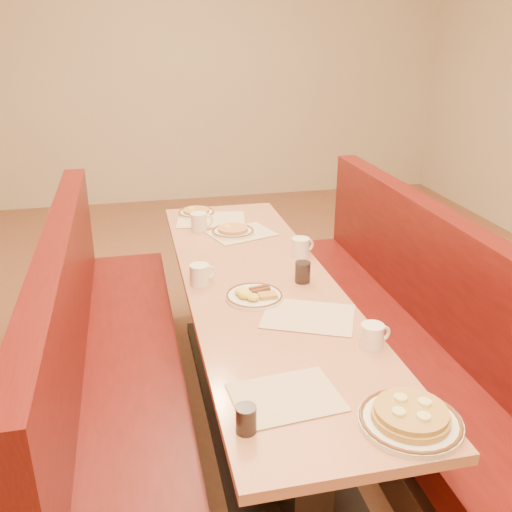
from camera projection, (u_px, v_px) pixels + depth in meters
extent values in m
plane|color=#9E6647|center=(260.00, 414.00, 2.96)|extent=(8.00, 8.00, 0.00)
cube|color=beige|center=(175.00, 72.00, 6.04)|extent=(6.00, 0.04, 2.80)
cube|color=black|center=(260.00, 409.00, 2.95)|extent=(0.55, 1.88, 0.06)
cube|color=black|center=(260.00, 356.00, 2.83)|extent=(0.15, 1.75, 0.71)
cube|color=#C4755A|center=(261.00, 287.00, 2.69)|extent=(0.70, 2.50, 0.04)
cube|color=#4C3326|center=(126.00, 417.00, 2.79)|extent=(0.55, 2.50, 0.20)
cube|color=maroon|center=(121.00, 370.00, 2.68)|extent=(0.55, 2.50, 0.16)
cube|color=maroon|center=(63.00, 303.00, 2.50)|extent=(0.12, 2.50, 0.60)
cube|color=#4C3326|center=(382.00, 381.00, 3.06)|extent=(0.55, 2.50, 0.20)
cube|color=maroon|center=(387.00, 338.00, 2.96)|extent=(0.55, 2.50, 0.16)
cube|color=maroon|center=(433.00, 267.00, 2.86)|extent=(0.12, 2.50, 0.60)
cube|color=beige|center=(286.00, 397.00, 1.86)|extent=(0.37, 0.29, 0.00)
cube|color=beige|center=(308.00, 316.00, 2.37)|extent=(0.45, 0.41, 0.00)
cube|color=beige|center=(211.00, 220.00, 3.53)|extent=(0.46, 0.38, 0.00)
cube|color=beige|center=(242.00, 233.00, 3.30)|extent=(0.41, 0.36, 0.00)
cylinder|color=white|center=(410.00, 422.00, 1.74)|extent=(0.32, 0.32, 0.02)
torus|color=brown|center=(410.00, 419.00, 1.73)|extent=(0.31, 0.31, 0.01)
cylinder|color=gold|center=(411.00, 416.00, 1.73)|extent=(0.24, 0.24, 0.02)
cylinder|color=gold|center=(411.00, 411.00, 1.72)|extent=(0.22, 0.22, 0.02)
cylinder|color=#FBF1A3|center=(425.00, 402.00, 1.74)|extent=(0.04, 0.04, 0.01)
cylinder|color=#FBF1A3|center=(400.00, 398.00, 1.76)|extent=(0.04, 0.04, 0.01)
cylinder|color=#FBF1A3|center=(399.00, 412.00, 1.69)|extent=(0.04, 0.04, 0.01)
cylinder|color=#FBF1A3|center=(424.00, 417.00, 1.67)|extent=(0.04, 0.04, 0.01)
cylinder|color=white|center=(254.00, 297.00, 2.53)|extent=(0.26, 0.26, 0.02)
torus|color=brown|center=(254.00, 295.00, 2.53)|extent=(0.26, 0.26, 0.01)
ellipsoid|color=yellow|center=(245.00, 294.00, 2.50)|extent=(0.06, 0.06, 0.04)
ellipsoid|color=yellow|center=(253.00, 297.00, 2.47)|extent=(0.06, 0.06, 0.03)
ellipsoid|color=yellow|center=(240.00, 292.00, 2.53)|extent=(0.05, 0.05, 0.03)
cylinder|color=brown|center=(260.00, 290.00, 2.55)|extent=(0.09, 0.04, 0.02)
cylinder|color=brown|center=(259.00, 288.00, 2.57)|extent=(0.09, 0.04, 0.02)
cube|color=gold|center=(268.00, 295.00, 2.50)|extent=(0.08, 0.06, 0.02)
cylinder|color=white|center=(233.00, 232.00, 3.31)|extent=(0.25, 0.25, 0.02)
torus|color=brown|center=(233.00, 231.00, 3.30)|extent=(0.24, 0.24, 0.01)
cylinder|color=gold|center=(233.00, 229.00, 3.30)|extent=(0.17, 0.17, 0.02)
ellipsoid|color=yellow|center=(227.00, 227.00, 3.31)|extent=(0.05, 0.05, 0.03)
cylinder|color=white|center=(196.00, 213.00, 3.63)|extent=(0.23, 0.23, 0.02)
torus|color=brown|center=(196.00, 212.00, 3.63)|extent=(0.23, 0.23, 0.01)
cylinder|color=gold|center=(196.00, 211.00, 3.63)|extent=(0.16, 0.16, 0.02)
ellipsoid|color=yellow|center=(191.00, 209.00, 3.63)|extent=(0.05, 0.05, 0.02)
cylinder|color=white|center=(372.00, 336.00, 2.14)|extent=(0.09, 0.09, 0.09)
torus|color=white|center=(383.00, 334.00, 2.15)|extent=(0.07, 0.02, 0.07)
cylinder|color=black|center=(373.00, 326.00, 2.12)|extent=(0.08, 0.08, 0.01)
cylinder|color=white|center=(200.00, 275.00, 2.65)|extent=(0.09, 0.09, 0.10)
torus|color=white|center=(209.00, 272.00, 2.68)|extent=(0.07, 0.04, 0.07)
cylinder|color=black|center=(199.00, 266.00, 2.64)|extent=(0.08, 0.08, 0.01)
cylinder|color=white|center=(301.00, 247.00, 2.97)|extent=(0.09, 0.09, 0.10)
torus|color=white|center=(308.00, 245.00, 3.00)|extent=(0.07, 0.04, 0.07)
cylinder|color=black|center=(301.00, 240.00, 2.96)|extent=(0.08, 0.08, 0.01)
cylinder|color=white|center=(199.00, 222.00, 3.35)|extent=(0.10, 0.10, 0.10)
torus|color=white|center=(207.00, 221.00, 3.37)|extent=(0.07, 0.02, 0.07)
cylinder|color=black|center=(199.00, 214.00, 3.33)|extent=(0.08, 0.08, 0.01)
cylinder|color=black|center=(246.00, 420.00, 1.70)|extent=(0.06, 0.06, 0.09)
cylinder|color=silver|center=(246.00, 419.00, 1.69)|extent=(0.06, 0.06, 0.09)
cylinder|color=black|center=(303.00, 272.00, 2.68)|extent=(0.07, 0.07, 0.10)
cylinder|color=silver|center=(303.00, 272.00, 2.68)|extent=(0.07, 0.07, 0.10)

